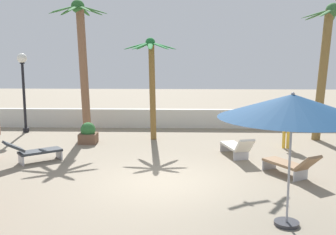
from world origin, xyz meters
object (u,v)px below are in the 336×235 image
object	(u,v)px
guest_1	(287,125)
planter	(88,134)
lounge_chair_0	(33,151)
palm_tree_1	(152,73)
lamp_post_1	(23,79)
palm_tree_2	(325,58)
patio_umbrella_1	(292,107)
lounge_chair_2	(291,164)
palm_tree_3	(82,52)
lounge_chair_1	(237,147)

from	to	relation	value
guest_1	planter	distance (m)	7.83
lounge_chair_0	guest_1	xyz separation A→B (m)	(8.97, 2.31, 0.51)
palm_tree_1	lamp_post_1	bearing A→B (deg)	167.53
palm_tree_2	patio_umbrella_1	bearing A→B (deg)	-112.46
guest_1	planter	size ratio (longest dim) A/B	1.79
guest_1	palm_tree_2	bearing A→B (deg)	40.67
palm_tree_2	guest_1	distance (m)	3.49
patio_umbrella_1	lounge_chair_2	world-z (taller)	patio_umbrella_1
palm_tree_2	lounge_chair_0	bearing A→B (deg)	-160.22
palm_tree_3	planter	size ratio (longest dim) A/B	6.91
guest_1	palm_tree_3	bearing A→B (deg)	163.08
palm_tree_3	guest_1	world-z (taller)	palm_tree_3
patio_umbrella_1	lounge_chair_2	xyz separation A→B (m)	(0.97, 3.46, -2.20)
palm_tree_1	palm_tree_3	bearing A→B (deg)	160.94
palm_tree_2	palm_tree_3	world-z (taller)	palm_tree_3
palm_tree_2	lounge_chair_0	world-z (taller)	palm_tree_2
lounge_chair_0	planter	world-z (taller)	planter
palm_tree_1	palm_tree_2	bearing A→B (deg)	0.95
palm_tree_1	lamp_post_1	world-z (taller)	palm_tree_1
lounge_chair_0	lounge_chair_1	bearing A→B (deg)	7.30
palm_tree_2	lounge_chair_1	xyz separation A→B (m)	(-3.92, -3.01, -3.04)
patio_umbrella_1	palm_tree_3	size ratio (longest dim) A/B	0.53
lounge_chair_2	guest_1	bearing A→B (deg)	78.05
palm_tree_1	guest_1	size ratio (longest dim) A/B	2.78
palm_tree_3	lounge_chair_0	bearing A→B (deg)	-96.92
palm_tree_2	palm_tree_3	bearing A→B (deg)	174.61
lamp_post_1	palm_tree_3	bearing A→B (deg)	-4.56
lounge_chair_2	planter	world-z (taller)	planter
lamp_post_1	lounge_chair_2	distance (m)	12.37
palm_tree_2	lounge_chair_1	world-z (taller)	palm_tree_2
planter	lounge_chair_1	bearing A→B (deg)	-19.91
lamp_post_1	planter	bearing A→B (deg)	-32.29
patio_umbrella_1	palm_tree_3	world-z (taller)	palm_tree_3
planter	guest_1	bearing A→B (deg)	-4.75
lounge_chair_1	lounge_chair_2	size ratio (longest dim) A/B	1.03
lounge_chair_0	palm_tree_1	bearing A→B (deg)	45.39
palm_tree_1	palm_tree_3	world-z (taller)	palm_tree_3
lounge_chair_1	lounge_chair_2	xyz separation A→B (m)	(1.31, -2.20, 0.00)
palm_tree_3	lounge_chair_1	xyz separation A→B (m)	(6.31, -3.97, -3.24)
lounge_chair_1	guest_1	world-z (taller)	guest_1
palm_tree_2	planter	size ratio (longest dim) A/B	6.59
palm_tree_1	lounge_chair_0	xyz separation A→B (m)	(-3.72, -3.77, -2.40)
patio_umbrella_1	palm_tree_1	xyz separation A→B (m)	(-3.51, 8.55, 0.21)
lounge_chair_2	planter	bearing A→B (deg)	148.69
lounge_chair_0	guest_1	bearing A→B (deg)	14.41
lounge_chair_2	palm_tree_2	bearing A→B (deg)	63.37
lounge_chair_1	planter	bearing A→B (deg)	160.09
lamp_post_1	lounge_chair_0	bearing A→B (deg)	-66.82
palm_tree_2	lounge_chair_2	xyz separation A→B (m)	(-2.61, -5.21, -3.03)
patio_umbrella_1	lounge_chair_0	size ratio (longest dim) A/B	1.70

